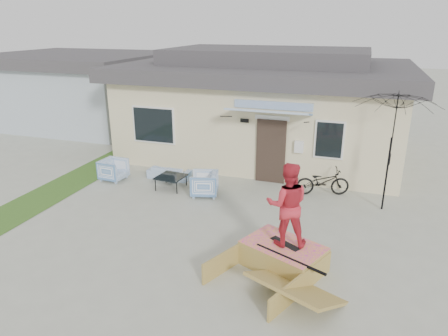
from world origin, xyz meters
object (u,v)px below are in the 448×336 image
(armchair_right, at_px, (204,183))
(patio_umbrella, at_px, (390,150))
(skater, at_px, (287,203))
(bicycle, at_px, (323,179))
(skate_ramp, at_px, (283,256))
(armchair_left, at_px, (114,169))
(loveseat, at_px, (169,170))
(coffee_table, at_px, (171,182))
(skateboard, at_px, (285,243))

(armchair_right, distance_m, patio_umbrella, 5.35)
(patio_umbrella, height_order, skater, skater)
(bicycle, bearing_deg, skater, 157.01)
(armchair_right, height_order, skate_ramp, armchair_right)
(armchair_left, distance_m, skate_ramp, 7.19)
(loveseat, bearing_deg, patio_umbrella, 176.49)
(bicycle, bearing_deg, skate_ramp, 156.78)
(loveseat, xyz_separation_m, armchair_left, (-1.70, -0.73, 0.11))
(coffee_table, bearing_deg, armchair_right, -8.53)
(loveseat, bearing_deg, bicycle, -178.53)
(armchair_right, distance_m, skateboard, 4.33)
(armchair_right, bearing_deg, patio_umbrella, 82.47)
(patio_umbrella, distance_m, skateboard, 4.45)
(armchair_left, xyz_separation_m, bicycle, (6.73, 0.95, 0.12))
(armchair_left, height_order, skateboard, armchair_left)
(bicycle, xyz_separation_m, patio_umbrella, (1.73, -0.51, 1.23))
(loveseat, xyz_separation_m, bicycle, (5.03, 0.22, 0.23))
(coffee_table, xyz_separation_m, patio_umbrella, (6.33, 0.49, 1.55))
(coffee_table, bearing_deg, skater, -37.48)
(armchair_right, relative_size, patio_umbrella, 0.29)
(bicycle, bearing_deg, skateboard, 157.01)
(patio_umbrella, bearing_deg, loveseat, 177.51)
(armchair_right, bearing_deg, bicycle, 94.22)
(armchair_left, xyz_separation_m, patio_umbrella, (8.46, 0.44, 1.35))
(armchair_right, bearing_deg, coffee_table, -113.55)
(skateboard, bearing_deg, skater, 0.00)
(skate_ramp, bearing_deg, skateboard, 90.00)
(skate_ramp, bearing_deg, skater, 90.00)
(bicycle, bearing_deg, patio_umbrella, -124.72)
(bicycle, xyz_separation_m, skater, (-0.36, -4.26, 0.97))
(coffee_table, distance_m, skateboard, 5.36)
(skate_ramp, height_order, skater, skater)
(armchair_right, bearing_deg, loveseat, -135.63)
(bicycle, height_order, skate_ramp, bicycle)
(coffee_table, xyz_separation_m, skater, (4.24, -3.25, 1.29))
(loveseat, distance_m, skateboard, 6.19)
(coffee_table, bearing_deg, armchair_left, 178.49)
(loveseat, relative_size, armchair_left, 1.84)
(skater, bearing_deg, bicycle, -108.93)
(armchair_right, xyz_separation_m, skate_ramp, (3.02, -3.12, -0.14))
(skateboard, bearing_deg, armchair_left, -175.57)
(patio_umbrella, bearing_deg, coffee_table, -175.54)
(patio_umbrella, bearing_deg, armchair_right, -172.52)
(armchair_right, height_order, skateboard, armchair_right)
(loveseat, distance_m, patio_umbrella, 6.93)
(loveseat, distance_m, skate_ramp, 6.20)
(armchair_left, bearing_deg, coffee_table, -87.67)
(coffee_table, height_order, skateboard, skateboard)
(skateboard, bearing_deg, armchair_right, 166.59)
(skateboard, height_order, skater, skater)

